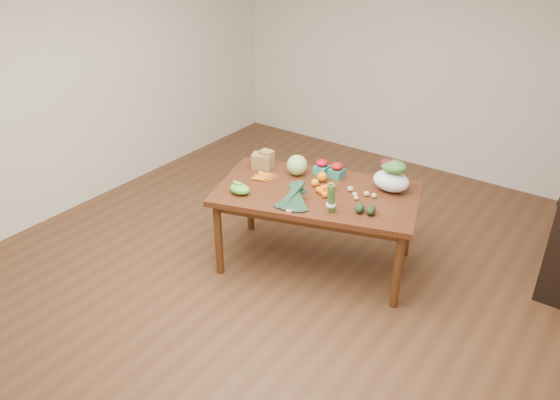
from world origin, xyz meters
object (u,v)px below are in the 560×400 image
Objects in this scene: kale_bunch at (293,198)px; salad_bag at (391,177)px; mandarin_cluster at (325,189)px; asparagus_bundle at (331,198)px; cabbage at (297,165)px; paper_bag at (262,159)px; dining_table at (316,228)px.

salad_bag is at bearing 36.57° from kale_bunch.
asparagus_bundle reaches higher than mandarin_cluster.
paper_bag is at bearing -168.95° from cabbage.
dining_table is 0.43m from mandarin_cluster.
salad_bag is at bearing 18.71° from dining_table.
cabbage is at bearing -165.65° from salad_bag.
paper_bag is at bearing 127.73° from kale_bunch.
mandarin_cluster is at bearing 111.83° from asparagus_bundle.
salad_bag reaches higher than paper_bag.
asparagus_bundle reaches higher than paper_bag.
cabbage is at bearing 11.05° from paper_bag.
dining_table is at bearing 175.93° from mandarin_cluster.
asparagus_bundle is 0.66m from salad_bag.
dining_table is 0.80m from salad_bag.
asparagus_bundle is at bearing 1.68° from kale_bunch.
salad_bag reaches higher than cabbage.
asparagus_bundle is 0.79× the size of salad_bag.
asparagus_bundle is (0.30, 0.11, 0.05)m from kale_bunch.
paper_bag reaches higher than kale_bunch.
dining_table is 9.14× the size of cabbage.
kale_bunch is at bearing -34.40° from paper_bag.
dining_table is at bearing -8.13° from paper_bag.
asparagus_bundle reaches higher than kale_bunch.
kale_bunch is 0.32m from asparagus_bundle.
mandarin_cluster is 0.57m from salad_bag.
dining_table is 0.62m from asparagus_bundle.
dining_table is at bearing -143.42° from salad_bag.
cabbage is at bearing 102.88° from kale_bunch.
kale_bunch is (-0.10, -0.35, 0.04)m from mandarin_cluster.
paper_bag is at bearing 142.35° from asparagus_bundle.
cabbage reaches higher than paper_bag.
mandarin_cluster is at bearing 56.38° from kale_bunch.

